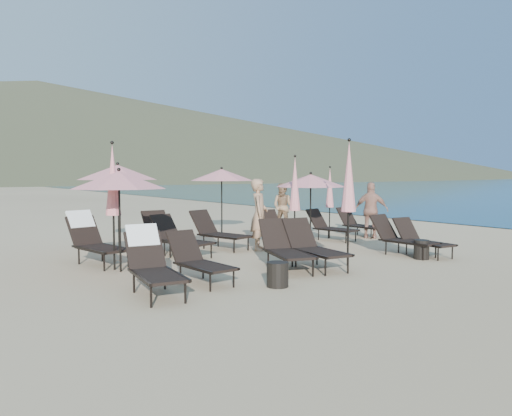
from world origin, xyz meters
TOP-DOWN VIEW (x-y plane):
  - ground at (0.00, 0.00)m, footprint 800.00×800.00m
  - volcanic_headland at (71.37, 302.62)m, footprint 690.00×690.00m
  - lounger_0 at (-4.77, 0.20)m, footprint 0.93×1.90m
  - lounger_1 at (-3.70, 0.45)m, footprint 0.71×1.66m
  - lounger_2 at (-1.59, 0.47)m, footprint 1.23×1.94m
  - lounger_3 at (-0.94, 0.26)m, footprint 0.94×1.89m
  - lounger_4 at (2.36, -0.11)m, footprint 0.78×1.65m
  - lounger_5 at (2.02, 0.24)m, footprint 0.74×1.75m
  - lounger_6 at (-4.67, 3.59)m, footprint 1.00×2.00m
  - lounger_7 at (-2.59, 3.38)m, footprint 1.08×1.87m
  - lounger_8 at (-2.61, 4.15)m, footprint 0.72×1.84m
  - lounger_9 at (-1.18, 3.86)m, footprint 1.11×1.91m
  - lounger_10 at (0.75, 3.59)m, footprint 0.78×1.74m
  - lounger_11 at (3.99, 3.49)m, footprint 0.65×1.62m
  - lounger_12 at (2.57, 3.34)m, footprint 0.88×1.71m
  - umbrella_open_0 at (-4.53, 2.31)m, footprint 2.03×2.03m
  - umbrella_open_1 at (1.10, 2.62)m, footprint 1.96×1.96m
  - umbrella_open_2 at (-3.43, 5.34)m, footprint 2.20×2.20m
  - umbrella_open_3 at (0.45, 6.27)m, footprint 2.12×2.12m
  - umbrella_closed_0 at (-0.16, -0.01)m, footprint 0.33×0.33m
  - umbrella_closed_1 at (2.89, 3.70)m, footprint 0.27×0.27m
  - umbrella_closed_2 at (-4.56, 2.58)m, footprint 0.32×0.32m
  - umbrella_closed_3 at (0.17, 2.21)m, footprint 0.30×0.30m
  - side_table_0 at (-2.72, -0.71)m, footprint 0.40×0.40m
  - side_table_1 at (1.93, -0.44)m, footprint 0.37×0.37m
  - beachgoer_a at (-0.41, 3.00)m, footprint 0.81×0.83m
  - beachgoer_b at (3.16, 6.38)m, footprint 0.99×1.05m
  - beachgoer_c at (3.95, 2.91)m, footprint 1.02×1.08m

SIDE VIEW (x-z plane):
  - ground at x=0.00m, z-range 0.00..0.00m
  - side_table_0 at x=-2.72m, z-range 0.00..0.45m
  - side_table_1 at x=1.93m, z-range 0.00..0.47m
  - lounger_4 at x=2.36m, z-range -0.03..0.89m
  - lounger_11 at x=3.99m, z-range -0.03..0.90m
  - lounger_1 at x=-3.70m, z-range -0.03..0.90m
  - lounger_12 at x=2.57m, z-range -0.03..0.91m
  - lounger_10 at x=0.75m, z-range -0.03..0.94m
  - lounger_5 at x=2.02m, z-range -0.03..0.96m
  - lounger_7 at x=-2.59m, z-range -0.03..0.98m
  - lounger_9 at x=-1.18m, z-range -0.03..1.00m
  - lounger_3 at x=-0.94m, z-range -0.03..1.01m
  - lounger_2 at x=-1.59m, z-range -0.03..1.01m
  - lounger_8 at x=-2.61m, z-range -0.03..1.02m
  - lounger_0 at x=-4.77m, z-range -0.03..1.11m
  - lounger_6 at x=-4.67m, z-range -0.03..1.16m
  - beachgoer_b at x=3.16m, z-range 0.00..1.71m
  - beachgoer_c at x=3.95m, z-range 0.00..1.79m
  - beachgoer_a at x=-0.41m, z-range 0.00..1.92m
  - umbrella_closed_1 at x=2.89m, z-range 0.45..2.75m
  - umbrella_closed_3 at x=0.17m, z-range 0.50..3.05m
  - umbrella_open_1 at x=1.10m, z-range 0.81..2.92m
  - umbrella_closed_2 at x=-4.56m, z-range 0.54..3.29m
  - umbrella_open_0 at x=-4.53m, z-range 0.84..3.03m
  - umbrella_closed_0 at x=-0.16m, z-range 0.56..3.40m
  - umbrella_open_3 at x=0.45m, z-range 0.88..3.15m
  - umbrella_open_2 at x=-3.43m, z-range 0.91..3.28m
  - volcanic_headland at x=71.37m, z-range -1.01..53.99m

